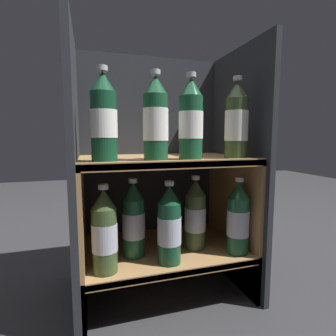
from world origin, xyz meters
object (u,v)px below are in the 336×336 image
at_px(bottle_upper_front_2, 191,121).
at_px(bottle_lower_front_1, 169,226).
at_px(bottle_lower_front_0, 105,233).
at_px(bottle_lower_front_2, 238,219).
at_px(bottle_upper_front_1, 156,120).
at_px(bottle_lower_back_0, 134,221).
at_px(bottle_lower_back_1, 195,215).
at_px(bottle_upper_front_0, 104,119).
at_px(bottle_upper_front_3, 236,122).

xyz_separation_m(bottle_upper_front_2, bottle_lower_front_1, (-0.07, 0.00, -0.33)).
xyz_separation_m(bottle_lower_front_0, bottle_lower_front_2, (0.44, 0.00, -0.00)).
xyz_separation_m(bottle_upper_front_1, bottle_upper_front_2, (0.11, 0.00, 0.00)).
bearing_deg(bottle_lower_back_0, bottle_lower_back_1, 0.00).
height_order(bottle_upper_front_2, bottle_lower_back_1, bottle_upper_front_2).
xyz_separation_m(bottle_lower_front_1, bottle_lower_back_1, (0.12, 0.08, 0.00)).
distance_m(bottle_upper_front_1, bottle_upper_front_2, 0.11).
bearing_deg(bottle_lower_front_2, bottle_upper_front_2, 180.00).
bearing_deg(bottle_upper_front_1, bottle_lower_back_1, 26.65).
height_order(bottle_upper_front_0, bottle_lower_front_1, bottle_upper_front_0).
height_order(bottle_upper_front_1, bottle_lower_back_0, bottle_upper_front_1).
bearing_deg(bottle_lower_back_1, bottle_lower_front_0, -165.52).
bearing_deg(bottle_lower_back_0, bottle_upper_front_2, -26.25).
bearing_deg(bottle_lower_front_1, bottle_lower_front_0, 180.00).
relative_size(bottle_upper_front_1, bottle_lower_front_1, 1.00).
xyz_separation_m(bottle_upper_front_1, bottle_lower_back_1, (0.17, 0.08, -0.33)).
relative_size(bottle_upper_front_0, bottle_upper_front_1, 1.00).
bearing_deg(bottle_lower_front_0, bottle_upper_front_2, 0.00).
distance_m(bottle_upper_front_0, bottle_lower_back_1, 0.46).
bearing_deg(bottle_lower_front_1, bottle_lower_back_0, 140.11).
height_order(bottle_upper_front_0, bottle_lower_front_2, bottle_upper_front_0).
height_order(bottle_lower_front_0, bottle_lower_back_1, same).
distance_m(bottle_upper_front_3, bottle_lower_front_0, 0.54).
bearing_deg(bottle_lower_back_1, bottle_lower_front_1, -145.96).
bearing_deg(bottle_upper_front_2, bottle_lower_back_0, 153.75).
height_order(bottle_upper_front_1, bottle_upper_front_2, same).
height_order(bottle_upper_front_1, bottle_lower_front_2, bottle_upper_front_1).
relative_size(bottle_upper_front_3, bottle_lower_back_0, 1.00).
bearing_deg(bottle_upper_front_1, bottle_lower_front_0, 180.00).
distance_m(bottle_lower_front_1, bottle_lower_back_1, 0.15).
xyz_separation_m(bottle_lower_front_0, bottle_lower_back_0, (0.10, 0.08, -0.00)).
height_order(bottle_upper_front_3, bottle_lower_front_2, bottle_upper_front_3).
relative_size(bottle_upper_front_2, bottle_lower_back_1, 1.00).
xyz_separation_m(bottle_upper_front_0, bottle_lower_back_0, (0.09, 0.08, -0.33)).
bearing_deg(bottle_upper_front_3, bottle_upper_front_2, 180.00).
xyz_separation_m(bottle_upper_front_2, bottle_lower_back_1, (0.05, 0.08, -0.33)).
relative_size(bottle_upper_front_0, bottle_upper_front_3, 1.00).
distance_m(bottle_upper_front_2, bottle_lower_front_0, 0.42).
bearing_deg(bottle_lower_front_2, bottle_lower_back_1, 145.96).
bearing_deg(bottle_upper_front_3, bottle_upper_front_0, 180.00).
relative_size(bottle_upper_front_1, bottle_upper_front_3, 1.00).
height_order(bottle_upper_front_0, bottle_upper_front_3, same).
bearing_deg(bottle_upper_front_2, bottle_upper_front_1, 180.00).
relative_size(bottle_lower_front_2, bottle_lower_back_0, 1.00).
relative_size(bottle_lower_front_1, bottle_lower_back_1, 1.00).
bearing_deg(bottle_lower_back_1, bottle_lower_back_0, -180.00).
bearing_deg(bottle_lower_front_0, bottle_upper_front_3, 0.00).
xyz_separation_m(bottle_lower_front_0, bottle_lower_back_1, (0.32, 0.08, -0.00)).
distance_m(bottle_lower_front_0, bottle_lower_back_1, 0.33).
height_order(bottle_upper_front_2, bottle_lower_front_0, bottle_upper_front_2).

